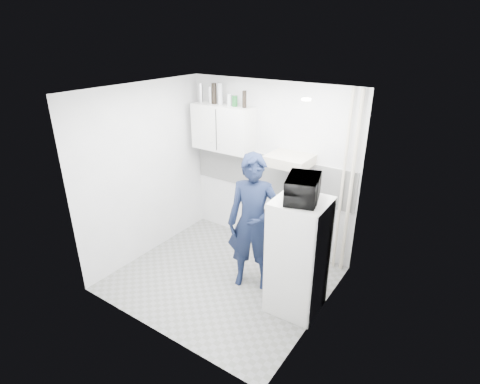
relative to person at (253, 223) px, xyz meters
The scene contains 24 objects.
floor 1.03m from the person, 158.75° to the right, with size 2.80×2.80×0.00m, color gray.
ceiling 1.72m from the person, 158.75° to the right, with size 2.80×2.80×0.00m, color white.
wall_back 1.22m from the person, 109.93° to the left, with size 2.80×2.80×0.00m, color silver.
wall_left 1.84m from the person, behind, with size 2.60×2.60×0.00m, color silver.
wall_right 1.08m from the person, ahead, with size 2.60×2.60×0.00m, color silver.
person is the anchor object (origin of this frame).
stove 1.01m from the person, 90.01° to the left, with size 0.48×0.48×0.77m, color beige.
fridge 0.74m from the person, ahead, with size 0.61×0.61×1.48m, color silver.
stove_top 0.86m from the person, 90.01° to the left, with size 0.46×0.46×0.03m, color black.
saucepan 0.85m from the person, 92.44° to the left, with size 0.19×0.19×0.11m, color silver.
microwave 0.99m from the person, ahead, with size 0.35×0.51×0.28m, color black.
bottle_a 2.30m from the person, 149.64° to the left, with size 0.07×0.07×0.29m, color silver.
bottle_b 2.17m from the person, 146.30° to the left, with size 0.07×0.07×0.26m, color silver.
bottle_c 2.14m from the person, 144.85° to the left, with size 0.07×0.07×0.31m, color black.
bottle_d 2.07m from the person, 142.36° to the left, with size 0.07×0.07×0.32m, color #B2B7BC.
canister_a 1.93m from the person, 137.99° to the left, with size 0.07×0.07×0.18m, color #B2B7BC.
canister_b 1.87m from the person, 135.18° to the left, with size 0.08×0.08×0.16m, color #144C1E.
bottle_e 1.83m from the person, 129.41° to the left, with size 0.06×0.06×0.24m, color black.
upper_cabinet 1.73m from the person, 141.25° to the left, with size 1.00×0.35×0.70m, color silver.
range_hood 1.06m from the person, 86.42° to the left, with size 0.60×0.50×0.14m, color beige.
backsplash 1.18m from the person, 110.18° to the left, with size 2.74×0.03×0.60m, color white.
pipe_a 1.41m from the person, 48.36° to the left, with size 0.05×0.05×2.60m, color beige.
pipe_b 1.33m from the person, 52.37° to the left, with size 0.04×0.04×2.60m, color beige.
ceiling_spot_fixture 1.74m from the person, ahead, with size 0.10×0.10×0.02m, color white.
Camera 1 is at (2.66, -3.50, 3.24)m, focal length 28.00 mm.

